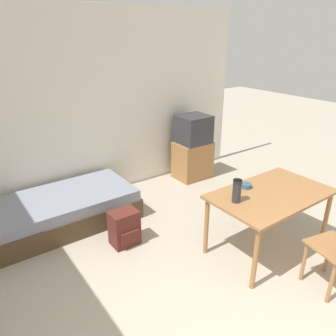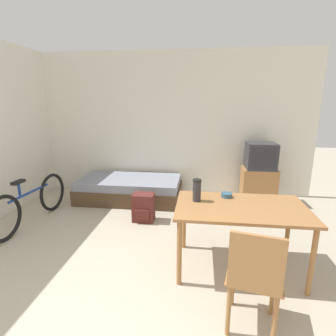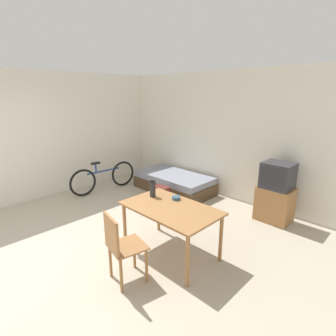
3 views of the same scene
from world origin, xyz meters
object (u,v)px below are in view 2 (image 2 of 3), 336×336
Objects in this scene: mate_bowl at (227,195)px; daybed at (130,189)px; thermos_flask at (197,189)px; wooden_chair at (254,276)px; tv at (259,174)px; dining_table at (241,213)px; backpack at (144,207)px; bicycle at (31,203)px.

daybed is at bearing 134.09° from mate_bowl.
thermos_flask reaches higher than daybed.
wooden_chair is 3.65× the size of thermos_flask.
tv is 1.97m from mate_bowl.
thermos_flask is 0.39m from mate_bowl.
mate_bowl is (-0.13, 0.25, 0.10)m from dining_table.
thermos_flask is at bearing -49.49° from backpack.
tv is 2.53× the size of backpack.
wooden_chair reaches higher than backpack.
backpack is at bearing -62.53° from daybed.
bicycle is at bearing 165.79° from dining_table.
bicycle is 1.66m from backpack.
dining_table reaches higher than bicycle.
mate_bowl is 0.28× the size of backpack.
thermos_flask reaches higher than dining_table.
backpack is at bearing 130.51° from thermos_flask.
dining_table is 0.30m from mate_bowl.
mate_bowl is (-0.74, -1.81, 0.22)m from tv.
bicycle is at bearing 170.02° from mate_bowl.
daybed is at bearing 117.47° from backpack.
tv is 4.41× the size of thermos_flask.
tv is 3.76m from bicycle.
tv is 2.17m from backpack.
bicycle is at bearing -169.63° from backpack.
tv reaches higher than mate_bowl.
tv is at bearing 20.59° from bicycle.
mate_bowl reaches higher than bicycle.
backpack is (-1.88, -1.02, -0.31)m from tv.
backpack is (-1.14, 0.79, -0.54)m from mate_bowl.
daybed is 1.72× the size of tv.
daybed is 15.57× the size of mate_bowl.
daybed is at bearing 43.97° from bicycle.
dining_table is at bearing -14.21° from bicycle.
dining_table is 3.01m from bicycle.
thermos_flask is (2.44, -0.65, 0.54)m from bicycle.
dining_table is 0.85m from wooden_chair.
wooden_chair is at bearing -90.57° from dining_table.
tv is at bearing 73.36° from dining_table.
tv is at bearing 28.47° from backpack.
wooden_chair is (-0.62, -2.90, -0.01)m from tv.
thermos_flask is at bearing -55.15° from daybed.
dining_table is (1.71, -1.88, 0.44)m from daybed.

